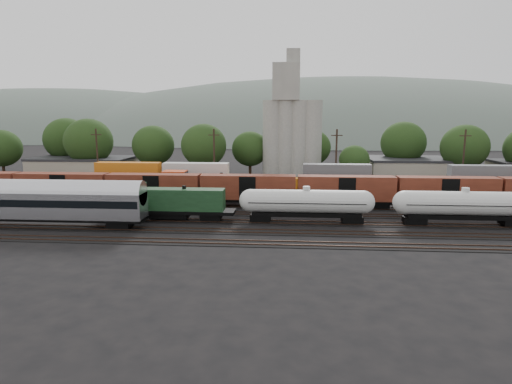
# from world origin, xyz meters

# --- Properties ---
(ground) EXTENTS (600.00, 600.00, 0.00)m
(ground) POSITION_xyz_m (0.00, 0.00, 0.00)
(ground) COLOR black
(tracks) EXTENTS (180.00, 33.20, 0.20)m
(tracks) POSITION_xyz_m (0.00, 0.00, 0.05)
(tracks) COLOR black
(tracks) RESTS_ON ground
(green_locomotive) EXTENTS (18.44, 3.25, 4.88)m
(green_locomotive) POSITION_xyz_m (-14.73, -5.00, 2.77)
(green_locomotive) COLOR black
(green_locomotive) RESTS_ON ground
(tank_car_a) EXTENTS (18.26, 3.27, 4.79)m
(tank_car_a) POSITION_xyz_m (5.24, -5.00, 2.83)
(tank_car_a) COLOR silver
(tank_car_a) RESTS_ON ground
(tank_car_b) EXTENTS (18.53, 3.32, 4.86)m
(tank_car_b) POSITION_xyz_m (25.93, -5.00, 2.87)
(tank_car_b) COLOR silver
(tank_car_b) RESTS_ON ground
(passenger_coach) EXTENTS (26.70, 3.29, 6.06)m
(passenger_coach) POSITION_xyz_m (-28.88, -10.00, 3.69)
(passenger_coach) COLOR silver
(passenger_coach) RESTS_ON ground
(orange_locomotive) EXTENTS (19.30, 3.22, 4.82)m
(orange_locomotive) POSITION_xyz_m (-11.99, 10.00, 2.74)
(orange_locomotive) COLOR black
(orange_locomotive) RESTS_ON ground
(boxcar_string) EXTENTS (184.40, 2.90, 4.20)m
(boxcar_string) POSITION_xyz_m (19.50, 5.00, 3.12)
(boxcar_string) COLOR black
(boxcar_string) RESTS_ON ground
(container_wall) EXTENTS (160.00, 2.60, 5.80)m
(container_wall) POSITION_xyz_m (-1.15, 15.00, 2.52)
(container_wall) COLOR black
(container_wall) RESTS_ON ground
(grain_silo) EXTENTS (13.40, 5.00, 29.00)m
(grain_silo) POSITION_xyz_m (3.28, 36.00, 11.26)
(grain_silo) COLOR #9E9C91
(grain_silo) RESTS_ON ground
(industrial_sheds) EXTENTS (119.38, 17.26, 5.10)m
(industrial_sheds) POSITION_xyz_m (6.63, 35.25, 2.56)
(industrial_sheds) COLOR #9E937F
(industrial_sheds) RESTS_ON ground
(tree_band) EXTENTS (169.08, 20.15, 14.09)m
(tree_band) POSITION_xyz_m (5.20, 35.10, 8.01)
(tree_band) COLOR black
(tree_band) RESTS_ON ground
(utility_poles) EXTENTS (122.20, 0.36, 12.00)m
(utility_poles) POSITION_xyz_m (0.00, 22.00, 6.21)
(utility_poles) COLOR black
(utility_poles) RESTS_ON ground
(distant_hills) EXTENTS (860.00, 286.00, 130.00)m
(distant_hills) POSITION_xyz_m (23.92, 260.00, -20.56)
(distant_hills) COLOR #59665B
(distant_hills) RESTS_ON ground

